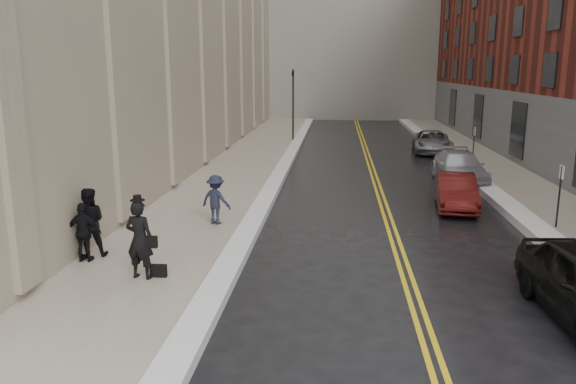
% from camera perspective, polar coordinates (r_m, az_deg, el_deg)
% --- Properties ---
extents(ground, '(160.00, 160.00, 0.00)m').
position_cam_1_polar(ground, '(11.87, 1.55, -14.06)').
color(ground, black).
rests_on(ground, ground).
extents(sidewalk_left, '(4.00, 64.00, 0.15)m').
position_cam_1_polar(sidewalk_left, '(27.59, -5.75, 1.51)').
color(sidewalk_left, gray).
rests_on(sidewalk_left, ground).
extents(sidewalk_right, '(3.00, 64.00, 0.15)m').
position_cam_1_polar(sidewalk_right, '(28.38, 22.12, 0.95)').
color(sidewalk_right, gray).
rests_on(sidewalk_right, ground).
extents(lane_stripe_a, '(0.12, 64.00, 0.01)m').
position_cam_1_polar(lane_stripe_a, '(27.18, 8.66, 1.11)').
color(lane_stripe_a, gold).
rests_on(lane_stripe_a, ground).
extents(lane_stripe_b, '(0.12, 64.00, 0.01)m').
position_cam_1_polar(lane_stripe_b, '(27.20, 9.16, 1.10)').
color(lane_stripe_b, gold).
rests_on(lane_stripe_b, ground).
extents(snow_ridge_left, '(0.70, 60.80, 0.26)m').
position_cam_1_polar(snow_ridge_left, '(27.25, -0.99, 1.55)').
color(snow_ridge_left, white).
rests_on(snow_ridge_left, ground).
extents(snow_ridge_right, '(0.85, 60.80, 0.30)m').
position_cam_1_polar(snow_ridge_right, '(27.87, 18.50, 1.19)').
color(snow_ridge_right, white).
rests_on(snow_ridge_right, ground).
extents(traffic_signal, '(0.18, 0.15, 5.20)m').
position_cam_1_polar(traffic_signal, '(40.79, 0.52, 9.39)').
color(traffic_signal, black).
rests_on(traffic_signal, ground).
extents(parking_sign_near, '(0.06, 0.35, 2.23)m').
position_cam_1_polar(parking_sign_near, '(20.36, 25.87, 0.04)').
color(parking_sign_near, black).
rests_on(parking_sign_near, ground).
extents(parking_sign_far, '(0.06, 0.35, 2.23)m').
position_cam_1_polar(parking_sign_far, '(31.70, 18.34, 4.72)').
color(parking_sign_far, black).
rests_on(parking_sign_far, ground).
extents(car_maroon, '(1.81, 4.14, 1.32)m').
position_cam_1_polar(car_maroon, '(22.48, 16.68, 0.04)').
color(car_maroon, '#4B0F0D').
rests_on(car_maroon, ground).
extents(car_silver_near, '(2.05, 5.01, 1.45)m').
position_cam_1_polar(car_silver_near, '(27.58, 17.01, 2.40)').
color(car_silver_near, '#B5B7BD').
rests_on(car_silver_near, ground).
extents(car_silver_far, '(2.71, 5.17, 1.39)m').
position_cam_1_polar(car_silver_far, '(37.05, 14.43, 4.97)').
color(car_silver_far, gray).
rests_on(car_silver_far, ground).
extents(pedestrian_main, '(0.81, 0.61, 2.00)m').
position_cam_1_polar(pedestrian_main, '(14.41, -14.83, -4.70)').
color(pedestrian_main, black).
rests_on(pedestrian_main, sidewalk_left).
extents(pedestrian_a, '(1.15, 1.03, 1.95)m').
position_cam_1_polar(pedestrian_a, '(16.49, -19.61, -2.94)').
color(pedestrian_a, black).
rests_on(pedestrian_a, sidewalk_left).
extents(pedestrian_b, '(1.23, 0.96, 1.67)m').
position_cam_1_polar(pedestrian_b, '(18.98, -7.34, -0.77)').
color(pedestrian_b, '#1B1F31').
rests_on(pedestrian_b, sidewalk_left).
extents(pedestrian_c, '(0.96, 0.40, 1.63)m').
position_cam_1_polar(pedestrian_c, '(16.15, -20.01, -3.87)').
color(pedestrian_c, black).
rests_on(pedestrian_c, sidewalk_left).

